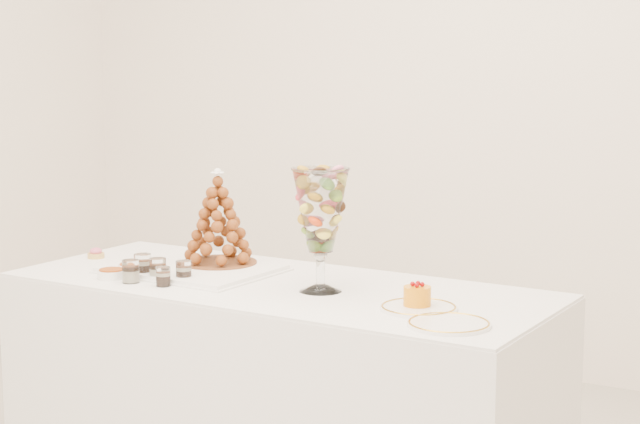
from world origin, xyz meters
The scene contains 15 objects.
buffet_table centered at (-0.13, 0.38, 0.35)m, with size 1.85×0.79×0.69m.
lace_tray centered at (-0.49, 0.40, 0.70)m, with size 0.54×0.41×0.02m, color white.
macaron_vase centered at (0.04, 0.36, 0.95)m, with size 0.18×0.18×0.39m.
cake_plate centered at (0.42, 0.28, 0.70)m, with size 0.23×0.23×0.01m, color white.
spare_plate centered at (0.57, 0.15, 0.70)m, with size 0.23×0.23×0.01m, color white.
pink_tart centered at (-0.95, 0.42, 0.71)m, with size 0.06×0.06×0.04m.
verrine_a centered at (-0.58, 0.25, 0.73)m, with size 0.06×0.06×0.08m, color white.
verrine_b centered at (-0.51, 0.23, 0.73)m, with size 0.06×0.06×0.07m, color white.
verrine_c centered at (-0.42, 0.25, 0.73)m, with size 0.05×0.05×0.07m, color white.
verrine_d centered at (-0.56, 0.16, 0.73)m, with size 0.06×0.06×0.08m, color white.
verrine_e centered at (-0.44, 0.17, 0.73)m, with size 0.05×0.05×0.06m, color white.
ramekin_back centered at (-0.67, 0.29, 0.71)m, with size 0.08×0.08×0.03m, color white.
ramekin_front centered at (-0.66, 0.17, 0.71)m, with size 0.09×0.09×0.03m, color white.
croquembouche centered at (-0.45, 0.50, 0.88)m, with size 0.27×0.27×0.33m.
mousse_cake centered at (0.41, 0.29, 0.74)m, with size 0.08×0.08×0.07m.
Camera 1 is at (1.68, -2.53, 1.45)m, focal length 60.00 mm.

